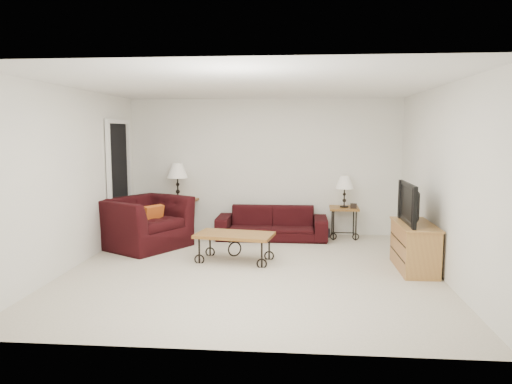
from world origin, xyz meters
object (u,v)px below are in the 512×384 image
sofa (272,223)px  tv_stand (414,247)px  side_table_left (178,217)px  lamp_right (344,192)px  television (415,203)px  side_table_right (344,223)px  lamp_left (178,181)px  coffee_table (235,247)px  armchair (145,223)px  backpack (323,229)px

sofa → tv_stand: tv_stand is taller
side_table_left → lamp_right: bearing=0.0°
television → sofa: bearing=-131.4°
side_table_left → television: television is taller
side_table_right → television: television is taller
lamp_left → coffee_table: bearing=-54.1°
lamp_left → armchair: size_ratio=0.52×
sofa → backpack: sofa is taller
side_table_right → television: size_ratio=0.58×
tv_stand → television: bearing=180.0°
sofa → armchair: (-2.04, -0.83, 0.13)m
armchair → tv_stand: 4.22m
lamp_right → coffee_table: 2.56m
tv_stand → backpack: 1.98m
armchair → backpack: 3.00m
side_table_right → lamp_left: lamp_left is taller
side_table_right → lamp_left: 3.10m
coffee_table → tv_stand: (2.52, -0.22, 0.12)m
side_table_right → lamp_right: lamp_right is taller
side_table_right → coffee_table: bearing=-134.7°
lamp_left → sofa: bearing=-5.9°
side_table_left → lamp_right: (3.02, 0.00, 0.51)m
lamp_left → armchair: (-0.31, -1.01, -0.58)m
lamp_left → armchair: lamp_left is taller
tv_stand → television: 0.60m
armchair → side_table_right: bearing=-41.6°
lamp_right → tv_stand: lamp_right is taller
armchair → backpack: (2.93, 0.62, -0.18)m
lamp_left → television: size_ratio=0.69×
side_table_left → backpack: 2.66m
sofa → tv_stand: (2.06, -1.80, 0.04)m
tv_stand → television: television is taller
armchair → coffee_table: bearing=-83.9°
tv_stand → lamp_left: bearing=152.5°
sofa → armchair: bearing=-157.8°
lamp_right → backpack: lamp_right is taller
side_table_right → television: bearing=-69.0°
television → side_table_right: bearing=-159.0°
side_table_left → armchair: bearing=-106.8°
tv_stand → backpack: size_ratio=2.33×
television → lamp_left: bearing=-117.6°
side_table_left → lamp_right: size_ratio=1.19×
side_table_right → backpack: (-0.39, -0.39, -0.05)m
side_table_left → side_table_right: size_ratio=1.19×
sofa → side_table_left: size_ratio=2.94×
side_table_right → backpack: 0.56m
sofa → lamp_right: (1.28, 0.18, 0.55)m
side_table_left → lamp_left: 0.66m
sofa → television: (2.04, -1.80, 0.64)m
coffee_table → television: television is taller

